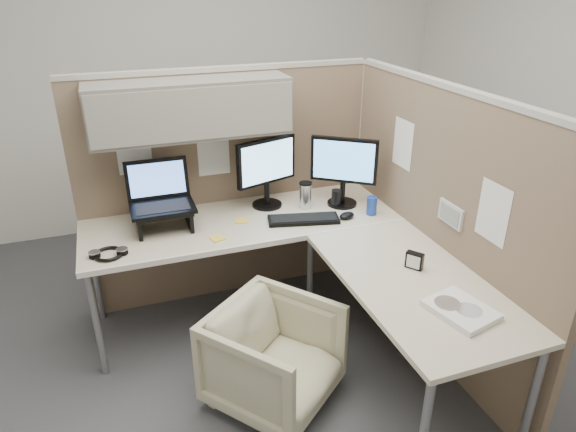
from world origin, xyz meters
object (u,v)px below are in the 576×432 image
object	(u,v)px
office_chair	(274,353)
keyboard	(303,219)
desk	(299,249)
monitor_left	(267,167)

from	to	relation	value
office_chair	keyboard	size ratio (longest dim) A/B	1.38
desk	keyboard	size ratio (longest dim) A/B	4.46
office_chair	monitor_left	world-z (taller)	monitor_left
keyboard	monitor_left	bearing A→B (deg)	128.13
keyboard	office_chair	bearing A→B (deg)	-109.52
monitor_left	office_chair	bearing A→B (deg)	-123.88
desk	office_chair	bearing A→B (deg)	-126.26
office_chair	monitor_left	size ratio (longest dim) A/B	1.33
desk	keyboard	xyz separation A→B (m)	(0.13, 0.26, 0.05)
desk	office_chair	world-z (taller)	desk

